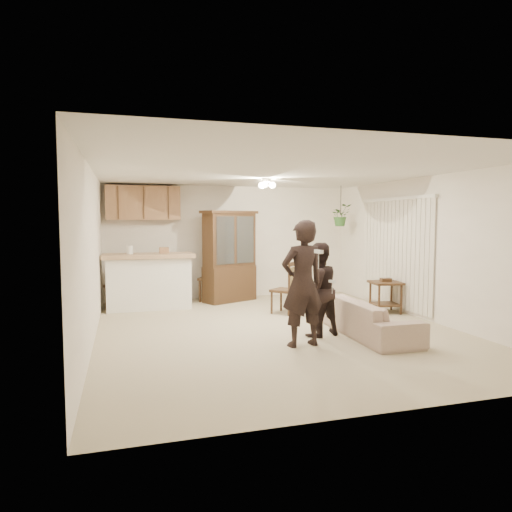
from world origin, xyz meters
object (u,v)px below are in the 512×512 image
object	(u,v)px
sofa	(370,312)
chair_bar	(119,293)
china_hutch	(230,257)
adult	(302,282)
side_table	(385,296)
child	(318,291)
chair_hutch_left	(212,287)
chair_hutch_right	(285,299)

from	to	relation	value
sofa	chair_bar	xyz separation A→B (m)	(-3.65, 3.30, -0.06)
china_hutch	chair_bar	xyz separation A→B (m)	(-2.28, -0.20, -0.65)
adult	chair_bar	xyz separation A→B (m)	(-2.46, 3.52, -0.60)
china_hutch	sofa	bearing A→B (deg)	-93.29
side_table	chair_bar	distance (m)	5.16
child	chair_hutch_left	distance (m)	3.55
china_hutch	chair_bar	world-z (taller)	china_hutch
china_hutch	chair_hutch_left	distance (m)	0.75
child	chair_hutch_right	xyz separation A→B (m)	(0.09, 1.71, -0.40)
child	side_table	size ratio (longest dim) A/B	2.06
china_hutch	chair_hutch_left	xyz separation A→B (m)	(-0.37, 0.13, -0.65)
side_table	chair_hutch_left	distance (m)	3.62
sofa	china_hutch	size ratio (longest dim) A/B	0.97
sofa	child	xyz separation A→B (m)	(-0.76, 0.23, 0.31)
chair_hutch_left	chair_hutch_right	world-z (taller)	chair_hutch_left
child	chair_bar	xyz separation A→B (m)	(-2.89, 3.07, -0.37)
child	side_table	distance (m)	2.34
chair_bar	chair_hutch_left	size ratio (longest dim) A/B	0.97
sofa	chair_hutch_left	xyz separation A→B (m)	(-1.73, 3.62, -0.05)
side_table	chair_bar	world-z (taller)	chair_bar
child	sofa	bearing A→B (deg)	148.37
adult	chair_hutch_right	world-z (taller)	adult
adult	chair_bar	world-z (taller)	adult
china_hutch	side_table	distance (m)	3.32
chair_hutch_left	chair_hutch_right	size ratio (longest dim) A/B	1.13
sofa	adult	bearing A→B (deg)	101.69
sofa	child	size ratio (longest dim) A/B	1.39
adult	chair_hutch_right	xyz separation A→B (m)	(0.53, 2.16, -0.62)
adult	side_table	distance (m)	2.98
child	china_hutch	size ratio (longest dim) A/B	0.70
chair_bar	chair_hutch_right	size ratio (longest dim) A/B	1.10
chair_hutch_left	sofa	bearing A→B (deg)	-36.64
chair_hutch_left	china_hutch	bearing A→B (deg)	8.90
sofa	adult	world-z (taller)	adult
side_table	chair_bar	size ratio (longest dim) A/B	0.60
sofa	side_table	size ratio (longest dim) A/B	2.86
china_hutch	side_table	size ratio (longest dim) A/B	2.97
side_table	chair_hutch_right	bearing A→B (deg)	165.98
adult	sofa	bearing A→B (deg)	-177.35
adult	chair_bar	size ratio (longest dim) A/B	1.66
china_hutch	chair_hutch_left	world-z (taller)	china_hutch
sofa	chair_bar	world-z (taller)	chair_bar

